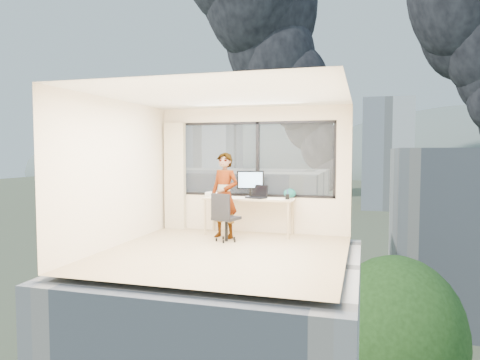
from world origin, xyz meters
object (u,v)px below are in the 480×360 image
(chair, at_px, (226,217))
(laptop, at_px, (256,192))
(desk, at_px, (249,216))
(game_console, at_px, (215,194))
(handbag, at_px, (290,193))
(monitor, at_px, (250,184))
(person, at_px, (224,195))

(chair, xyz_separation_m, laptop, (0.40, 0.72, 0.41))
(desk, relative_size, game_console, 5.52)
(game_console, bearing_deg, desk, 1.71)
(game_console, bearing_deg, handbag, 15.92)
(desk, xyz_separation_m, monitor, (0.00, 0.12, 0.65))
(handbag, bearing_deg, desk, -146.51)
(chair, xyz_separation_m, monitor, (0.23, 0.89, 0.56))
(desk, bearing_deg, monitor, 89.60)
(desk, height_order, game_console, game_console)
(chair, relative_size, game_console, 2.85)
(monitor, relative_size, game_console, 1.69)
(monitor, xyz_separation_m, handbag, (0.80, 0.08, -0.18))
(desk, height_order, chair, chair)
(laptop, height_order, handbag, laptop)
(monitor, xyz_separation_m, game_console, (-0.80, 0.09, -0.24))
(monitor, bearing_deg, chair, -117.16)
(desk, bearing_deg, handbag, 13.85)
(monitor, height_order, laptop, monitor)
(chair, bearing_deg, monitor, 92.55)
(desk, bearing_deg, laptop, -19.48)
(chair, height_order, laptop, laptop)
(desk, distance_m, person, 0.75)
(game_console, bearing_deg, monitor, 9.66)
(handbag, bearing_deg, monitor, -154.49)
(laptop, bearing_deg, monitor, 154.74)
(handbag, bearing_deg, game_console, -160.77)
(monitor, bearing_deg, game_console, 160.83)
(chair, height_order, person, person)
(person, distance_m, monitor, 0.71)
(monitor, relative_size, laptop, 1.39)
(monitor, relative_size, handbag, 2.23)
(chair, bearing_deg, person, 130.98)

